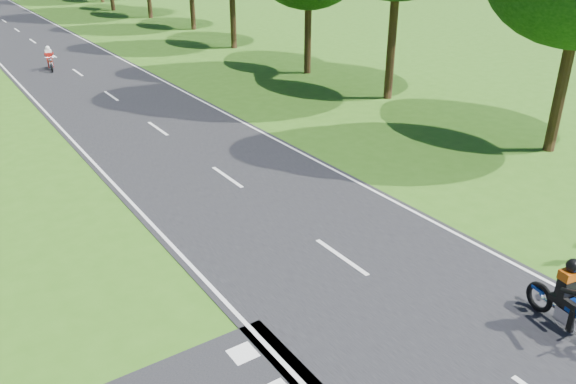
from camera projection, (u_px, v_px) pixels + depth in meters
ground at (398, 297)px, 12.52m from camera, size 160.00×160.00×0.00m
main_road at (4, 21)px, 50.11m from camera, size 7.00×140.00×0.02m
road_markings at (6, 24)px, 48.62m from camera, size 7.40×140.00×0.01m
rider_near_blue at (575, 299)px, 11.06m from camera, size 0.97×2.02×1.61m
rider_far_red at (49, 58)px, 32.35m from camera, size 0.79×1.70×1.36m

